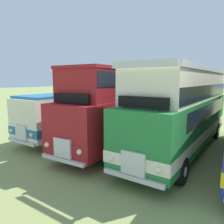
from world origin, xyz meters
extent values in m
plane|color=#8C9956|center=(0.00, 0.00, 0.00)|extent=(200.00, 200.00, 0.00)
cube|color=silver|center=(-6.98, 0.32, 1.70)|extent=(2.52, 10.79, 2.30)
cube|color=teal|center=(-6.98, 0.32, 1.10)|extent=(2.56, 10.83, 0.44)
cube|color=#19232D|center=(-6.98, 0.72, 2.30)|extent=(2.54, 8.39, 0.76)
cube|color=#19232D|center=(-6.99, -5.02, 2.35)|extent=(2.20, 0.10, 0.90)
cube|color=silver|center=(-6.99, -5.13, 1.10)|extent=(0.90, 0.12, 0.80)
cube|color=silver|center=(-6.99, -5.16, 0.60)|extent=(2.30, 0.14, 0.16)
sphere|color=#EAEACC|center=(-6.09, -5.14, 1.10)|extent=(0.22, 0.22, 0.22)
sphere|color=#EAEACC|center=(-7.89, -5.14, 1.10)|extent=(0.22, 0.22, 0.22)
cube|color=teal|center=(-6.98, 0.32, 2.92)|extent=(2.48, 10.39, 0.14)
cylinder|color=black|center=(-5.84, -3.48, 0.52)|extent=(0.28, 1.04, 1.04)
cylinder|color=silver|center=(-5.69, -3.48, 0.52)|extent=(0.02, 0.36, 0.36)
cylinder|color=black|center=(-8.14, -3.48, 0.52)|extent=(0.28, 1.04, 1.04)
cylinder|color=silver|center=(-8.29, -3.48, 0.52)|extent=(0.02, 0.36, 0.36)
cylinder|color=black|center=(-5.83, 3.91, 0.52)|extent=(0.28, 1.04, 1.04)
cylinder|color=silver|center=(-5.68, 3.91, 0.52)|extent=(0.02, 0.36, 0.36)
cylinder|color=black|center=(-8.13, 3.91, 0.52)|extent=(0.28, 1.04, 1.04)
cylinder|color=silver|center=(-8.28, 3.91, 0.52)|extent=(0.02, 0.36, 0.36)
cube|color=maroon|center=(-3.49, 0.04, 1.70)|extent=(3.00, 11.54, 2.30)
cube|color=maroon|center=(-3.49, 0.04, 1.10)|extent=(3.04, 11.58, 0.44)
cube|color=#19232D|center=(-3.51, 0.44, 2.30)|extent=(2.92, 9.15, 0.76)
cube|color=#19232D|center=(-3.25, -5.62, 2.35)|extent=(2.20, 0.20, 0.90)
cube|color=silver|center=(-3.24, -5.73, 1.10)|extent=(0.90, 0.16, 0.80)
cube|color=silver|center=(-3.24, -5.76, 0.60)|extent=(2.30, 0.24, 0.16)
sphere|color=#EAEACC|center=(-2.34, -5.70, 1.10)|extent=(0.22, 0.22, 0.22)
sphere|color=#EAEACC|center=(-4.14, -5.78, 1.10)|extent=(0.22, 0.22, 0.22)
cube|color=maroon|center=(-3.50, 0.29, 3.60)|extent=(2.86, 10.64, 1.50)
cube|color=maroon|center=(-3.50, 0.29, 4.42)|extent=(2.92, 10.74, 0.14)
cube|color=#19232D|center=(-3.50, 0.29, 3.90)|extent=(2.89, 10.54, 0.68)
cube|color=black|center=(-3.27, -5.13, 3.10)|extent=(1.90, 0.20, 0.40)
cylinder|color=black|center=(-2.16, -4.03, 0.52)|extent=(0.32, 1.05, 1.04)
cylinder|color=silver|center=(-2.01, -4.02, 0.52)|extent=(0.04, 0.36, 0.36)
cylinder|color=black|center=(-4.46, -4.13, 0.52)|extent=(0.32, 1.05, 1.04)
cylinder|color=silver|center=(-4.61, -4.14, 0.52)|extent=(0.04, 0.36, 0.36)
cylinder|color=black|center=(-2.51, 4.01, 0.52)|extent=(0.32, 1.05, 1.04)
cylinder|color=silver|center=(-2.36, 4.01, 0.52)|extent=(0.04, 0.36, 0.36)
cylinder|color=black|center=(-4.81, 3.91, 0.52)|extent=(0.32, 1.05, 1.04)
cylinder|color=silver|center=(-4.96, 3.90, 0.52)|extent=(0.04, 0.36, 0.36)
cube|color=#237538|center=(0.00, 0.06, 1.70)|extent=(2.62, 11.17, 2.30)
cube|color=silver|center=(0.00, 0.06, 1.10)|extent=(2.66, 11.21, 0.44)
cube|color=#19232D|center=(0.00, 0.46, 2.30)|extent=(2.62, 8.77, 0.76)
cube|color=#19232D|center=(-0.06, -5.45, 2.35)|extent=(2.20, 0.12, 0.90)
cube|color=silver|center=(-0.06, -5.56, 1.10)|extent=(0.90, 0.13, 0.80)
cube|color=silver|center=(-0.06, -5.59, 0.60)|extent=(2.30, 0.16, 0.16)
sphere|color=#EAEACC|center=(0.84, -5.58, 1.10)|extent=(0.22, 0.22, 0.22)
sphere|color=#EAEACC|center=(-0.96, -5.56, 1.10)|extent=(0.22, 0.22, 0.22)
cube|color=silver|center=(0.00, 0.31, 3.60)|extent=(2.51, 10.27, 1.50)
cube|color=silver|center=(-0.05, -5.01, 4.40)|extent=(2.40, 0.13, 0.24)
cube|color=silver|center=(0.05, 4.93, 4.40)|extent=(2.40, 0.13, 0.24)
cube|color=silver|center=(1.20, 0.30, 4.40)|extent=(0.21, 10.25, 0.24)
cube|color=silver|center=(-1.20, 0.32, 4.40)|extent=(0.21, 10.25, 0.24)
cube|color=#19232D|center=(0.00, 0.31, 3.30)|extent=(2.55, 10.17, 0.64)
cube|color=black|center=(-0.05, -4.96, 3.10)|extent=(1.90, 0.14, 0.40)
cylinder|color=black|center=(1.11, -3.93, 0.52)|extent=(0.29, 1.04, 1.04)
cylinder|color=silver|center=(1.26, -3.93, 0.52)|extent=(0.02, 0.36, 0.36)
cylinder|color=black|center=(-1.19, -3.90, 0.52)|extent=(0.29, 1.04, 1.04)
cylinder|color=silver|center=(-1.34, -3.90, 0.52)|extent=(0.02, 0.36, 0.36)
cylinder|color=black|center=(1.19, 3.82, 0.52)|extent=(0.29, 1.04, 1.04)
cylinder|color=silver|center=(1.34, 3.82, 0.52)|extent=(0.02, 0.36, 0.36)
cylinder|color=black|center=(-1.11, 3.85, 0.52)|extent=(0.29, 1.04, 1.04)
cylinder|color=silver|center=(-1.26, 3.85, 0.52)|extent=(0.02, 0.36, 0.36)
cylinder|color=silver|center=(2.41, -3.67, 0.52)|extent=(0.04, 0.36, 0.36)
camera|label=1|loc=(3.13, -11.60, 3.87)|focal=34.23mm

